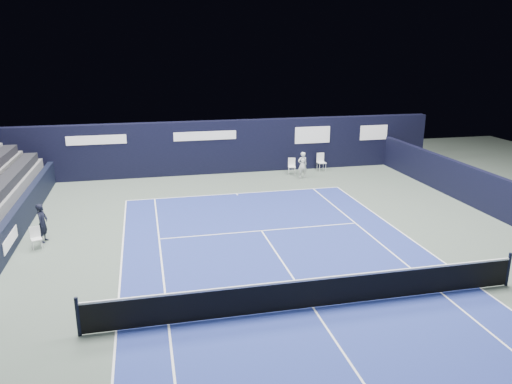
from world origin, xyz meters
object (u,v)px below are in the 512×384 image
folding_chair_back_a (292,163)px  folding_chair_back_b (321,161)px  tennis_player (302,165)px  tennis_net (314,292)px  line_judge_chair (36,236)px

folding_chair_back_a → folding_chair_back_b: 2.01m
tennis_player → tennis_net: bearing=-106.7°
folding_chair_back_b → tennis_net: bearing=-113.8°
folding_chair_back_a → line_judge_chair: bearing=-132.9°
line_judge_chair → folding_chair_back_b: bearing=13.6°
folding_chair_back_a → line_judge_chair: 15.30m
folding_chair_back_b → line_judge_chair: 17.17m
folding_chair_back_b → tennis_player: bearing=-141.6°
line_judge_chair → tennis_net: bearing=-55.9°
folding_chair_back_a → tennis_net: 15.78m
tennis_net → folding_chair_back_b: bearing=69.3°
folding_chair_back_a → folding_chair_back_b: (1.97, 0.41, -0.03)m
tennis_net → tennis_player: bearing=73.3°
folding_chair_back_a → folding_chair_back_b: folding_chair_back_b is taller
line_judge_chair → tennis_net: tennis_net is taller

